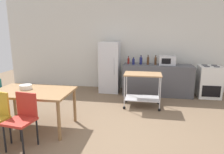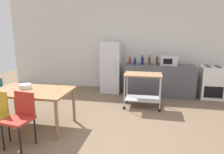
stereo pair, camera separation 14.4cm
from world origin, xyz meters
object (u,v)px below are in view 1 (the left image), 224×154
at_px(chair_red, 23,117).
at_px(kitchen_cart, 142,85).
at_px(bottle_hot_sauce, 133,61).
at_px(fruit_bowl, 26,87).
at_px(bottle_olive_oil, 156,61).
at_px(stove_oven, 209,82).
at_px(bottle_vinegar, 128,61).
at_px(microwave, 167,60).
at_px(refrigerator, 110,67).
at_px(dining_table, 33,95).
at_px(bottle_sparkling_water, 148,61).
at_px(bottle_sesame_oil, 141,61).

distance_m(chair_red, kitchen_cart, 2.85).
height_order(bottle_hot_sauce, fruit_bowl, bottle_hot_sauce).
bearing_deg(bottle_olive_oil, stove_oven, -0.32).
relative_size(bottle_vinegar, microwave, 0.50).
distance_m(refrigerator, kitchen_cart, 1.61).
bearing_deg(stove_oven, chair_red, -138.20).
distance_m(stove_oven, bottle_olive_oil, 1.62).
distance_m(dining_table, kitchen_cart, 2.55).
relative_size(refrigerator, fruit_bowl, 6.73).
xyz_separation_m(dining_table, stove_oven, (3.91, 2.64, -0.22)).
bearing_deg(bottle_sparkling_water, bottle_hot_sauce, -174.38).
distance_m(bottle_sesame_oil, bottle_sparkling_water, 0.21).
distance_m(dining_table, chair_red, 0.72).
bearing_deg(bottle_hot_sauce, dining_table, -124.03).
relative_size(stove_oven, bottle_sesame_oil, 3.38).
relative_size(dining_table, bottle_olive_oil, 5.37).
relative_size(refrigerator, kitchen_cart, 1.70).
height_order(dining_table, stove_oven, stove_oven).
xyz_separation_m(stove_oven, bottle_hot_sauce, (-2.16, -0.05, 0.53)).
relative_size(refrigerator, bottle_olive_oil, 5.54).
bearing_deg(bottle_sparkling_water, dining_table, -129.55).
height_order(stove_oven, bottle_sesame_oil, bottle_sesame_oil).
relative_size(bottle_sparkling_water, bottle_olive_oil, 1.02).
bearing_deg(stove_oven, bottle_sesame_oil, 179.84).
bearing_deg(bottle_vinegar, bottle_sparkling_water, -5.93).
distance_m(dining_table, fruit_bowl, 0.24).
distance_m(bottle_sparkling_water, fruit_bowl, 3.47).
bearing_deg(bottle_sesame_oil, chair_red, -117.88).
height_order(bottle_vinegar, bottle_sparkling_water, bottle_sparkling_water).
xyz_separation_m(chair_red, stove_oven, (3.70, 3.31, -0.07)).
height_order(refrigerator, bottle_vinegar, refrigerator).
relative_size(bottle_vinegar, bottle_sparkling_water, 0.81).
bearing_deg(bottle_olive_oil, bottle_sesame_oil, -179.58).
height_order(refrigerator, bottle_hot_sauce, refrigerator).
bearing_deg(chair_red, bottle_vinegar, 75.24).
xyz_separation_m(kitchen_cart, bottle_vinegar, (-0.46, 1.18, 0.42)).
xyz_separation_m(chair_red, kitchen_cart, (1.84, 2.18, 0.05)).
height_order(bottle_vinegar, bottle_hot_sauce, bottle_vinegar).
distance_m(chair_red, bottle_vinegar, 3.66).
xyz_separation_m(stove_oven, bottle_sesame_oil, (-1.95, 0.01, 0.56)).
distance_m(chair_red, bottle_olive_oil, 4.00).
distance_m(refrigerator, fruit_bowl, 2.89).
bearing_deg(bottle_sparkling_water, bottle_vinegar, 174.07).
relative_size(bottle_sesame_oil, bottle_olive_oil, 0.97).
bearing_deg(chair_red, kitchen_cart, 57.42).
bearing_deg(microwave, fruit_bowl, -138.31).
distance_m(dining_table, bottle_olive_oil, 3.58).
height_order(dining_table, bottle_hot_sauce, bottle_hot_sauce).
bearing_deg(bottle_sparkling_water, bottle_sesame_oil, 175.10).
bearing_deg(microwave, bottle_sparkling_water, -174.90).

